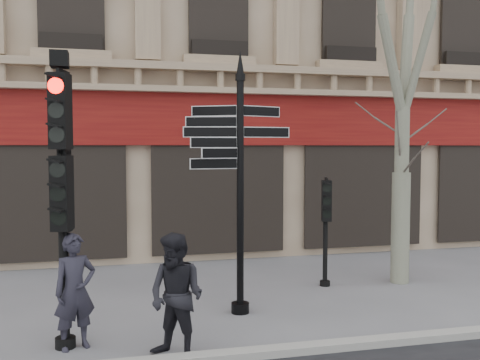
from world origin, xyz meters
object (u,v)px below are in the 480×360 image
object	(u,v)px
traffic_signal_secondary	(326,212)
fingerpost	(240,138)
pedestrian_b	(176,296)
traffic_signal_main	(62,163)
pedestrian_a	(75,291)

from	to	relation	value
traffic_signal_secondary	fingerpost	bearing A→B (deg)	-129.84
traffic_signal_secondary	pedestrian_b	xyz separation A→B (m)	(-3.48, -3.12, -0.68)
pedestrian_b	traffic_signal_secondary	bearing A→B (deg)	83.09
traffic_signal_main	traffic_signal_secondary	distance (m)	5.65
traffic_signal_main	traffic_signal_secondary	world-z (taller)	traffic_signal_main
fingerpost	traffic_signal_main	world-z (taller)	fingerpost
pedestrian_b	pedestrian_a	bearing A→B (deg)	-165.92
fingerpost	pedestrian_b	xyz separation A→B (m)	(-1.32, -1.76, -2.19)
traffic_signal_main	pedestrian_a	bearing A→B (deg)	-7.46
traffic_signal_main	pedestrian_a	world-z (taller)	traffic_signal_main
fingerpost	traffic_signal_main	size ratio (longest dim) A/B	1.07
traffic_signal_main	fingerpost	bearing A→B (deg)	32.72
traffic_signal_secondary	pedestrian_a	size ratio (longest dim) A/B	1.32
traffic_signal_main	pedestrian_b	distance (m)	2.49
fingerpost	traffic_signal_secondary	distance (m)	2.96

